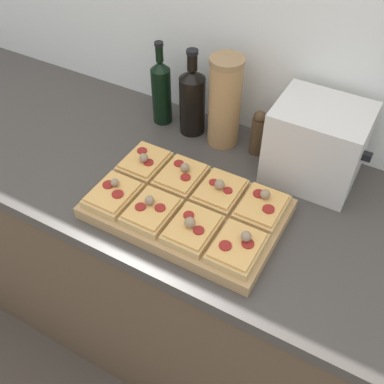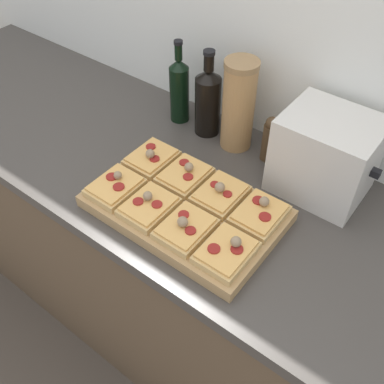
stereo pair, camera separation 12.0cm
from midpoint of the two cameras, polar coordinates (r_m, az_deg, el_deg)
wall_back at (r=1.38m, az=5.06°, el=20.45°), size 6.00×0.06×2.50m
kitchen_counter at (r=1.66m, az=-2.09°, el=-10.32°), size 2.63×0.67×0.91m
cutting_board at (r=1.21m, az=-3.53°, el=-2.29°), size 0.51×0.32×0.04m
pizza_slice_back_left at (r=1.31m, az=-8.67°, el=3.70°), size 0.11×0.14×0.05m
pizza_slice_back_midleft at (r=1.26m, az=-4.12°, el=1.95°), size 0.11×0.14×0.05m
pizza_slice_back_midright at (r=1.21m, az=0.76°, el=0.02°), size 0.11×0.14×0.06m
pizza_slice_back_right at (r=1.18m, az=6.03°, el=-2.00°), size 0.11×0.14×0.05m
pizza_slice_front_left at (r=1.23m, az=-12.75°, el=-0.38°), size 0.11×0.14×0.05m
pizza_slice_front_midleft at (r=1.17m, az=-8.12°, el=-2.47°), size 0.11×0.14×0.05m
pizza_slice_front_midright at (r=1.12m, az=-3.01°, el=-4.75°), size 0.11×0.14×0.06m
pizza_slice_front_right at (r=1.08m, az=2.63°, el=-7.15°), size 0.11×0.14×0.05m
olive_oil_bottle at (r=1.49m, az=-6.28°, el=12.58°), size 0.06×0.06×0.28m
wine_bottle at (r=1.43m, az=-2.41°, el=11.50°), size 0.08×0.08×0.29m
grain_jar_tall at (r=1.37m, az=1.65°, el=11.23°), size 0.10×0.10×0.29m
pepper_mill at (r=1.37m, az=5.91°, el=7.39°), size 0.04×0.04×0.15m
toaster_oven at (r=1.29m, az=12.97°, el=5.83°), size 0.27×0.21×0.23m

